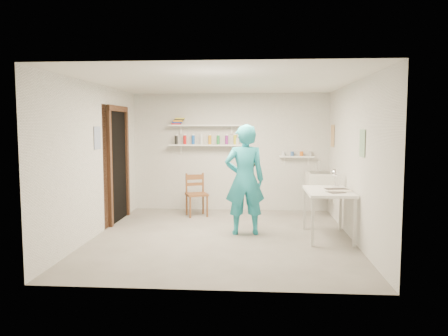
# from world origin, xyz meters

# --- Properties ---
(floor) EXTENTS (4.00, 4.50, 0.02)m
(floor) POSITION_xyz_m (0.00, 0.00, -0.01)
(floor) COLOR slate
(floor) RESTS_ON ground
(ceiling) EXTENTS (4.00, 4.50, 0.02)m
(ceiling) POSITION_xyz_m (0.00, 0.00, 2.41)
(ceiling) COLOR silver
(ceiling) RESTS_ON wall_back
(wall_back) EXTENTS (4.00, 0.02, 2.40)m
(wall_back) POSITION_xyz_m (0.00, 2.26, 1.20)
(wall_back) COLOR silver
(wall_back) RESTS_ON ground
(wall_front) EXTENTS (4.00, 0.02, 2.40)m
(wall_front) POSITION_xyz_m (0.00, -2.26, 1.20)
(wall_front) COLOR silver
(wall_front) RESTS_ON ground
(wall_left) EXTENTS (0.02, 4.50, 2.40)m
(wall_left) POSITION_xyz_m (-2.01, 0.00, 1.20)
(wall_left) COLOR silver
(wall_left) RESTS_ON ground
(wall_right) EXTENTS (0.02, 4.50, 2.40)m
(wall_right) POSITION_xyz_m (2.01, 0.00, 1.20)
(wall_right) COLOR silver
(wall_right) RESTS_ON ground
(doorway_recess) EXTENTS (0.02, 0.90, 2.00)m
(doorway_recess) POSITION_xyz_m (-1.99, 1.05, 1.00)
(doorway_recess) COLOR black
(doorway_recess) RESTS_ON wall_left
(corridor_box) EXTENTS (1.40, 1.50, 2.10)m
(corridor_box) POSITION_xyz_m (-2.70, 1.05, 1.05)
(corridor_box) COLOR brown
(corridor_box) RESTS_ON ground
(door_lintel) EXTENTS (0.06, 1.05, 0.10)m
(door_lintel) POSITION_xyz_m (-1.97, 1.05, 2.05)
(door_lintel) COLOR brown
(door_lintel) RESTS_ON wall_left
(door_jamb_near) EXTENTS (0.06, 0.10, 2.00)m
(door_jamb_near) POSITION_xyz_m (-1.97, 0.55, 1.00)
(door_jamb_near) COLOR brown
(door_jamb_near) RESTS_ON ground
(door_jamb_far) EXTENTS (0.06, 0.10, 2.00)m
(door_jamb_far) POSITION_xyz_m (-1.97, 1.55, 1.00)
(door_jamb_far) COLOR brown
(door_jamb_far) RESTS_ON ground
(shelf_lower) EXTENTS (1.50, 0.22, 0.03)m
(shelf_lower) POSITION_xyz_m (-0.50, 2.13, 1.35)
(shelf_lower) COLOR white
(shelf_lower) RESTS_ON wall_back
(shelf_upper) EXTENTS (1.50, 0.22, 0.03)m
(shelf_upper) POSITION_xyz_m (-0.50, 2.13, 1.75)
(shelf_upper) COLOR white
(shelf_upper) RESTS_ON wall_back
(ledge_shelf) EXTENTS (0.70, 0.14, 0.03)m
(ledge_shelf) POSITION_xyz_m (1.35, 2.17, 1.12)
(ledge_shelf) COLOR white
(ledge_shelf) RESTS_ON wall_back
(poster_left) EXTENTS (0.01, 0.28, 0.36)m
(poster_left) POSITION_xyz_m (-1.99, 0.05, 1.55)
(poster_left) COLOR #334C7F
(poster_left) RESTS_ON wall_left
(poster_right_a) EXTENTS (0.01, 0.34, 0.42)m
(poster_right_a) POSITION_xyz_m (1.99, 1.80, 1.55)
(poster_right_a) COLOR #995933
(poster_right_a) RESTS_ON wall_right
(poster_right_b) EXTENTS (0.01, 0.30, 0.38)m
(poster_right_b) POSITION_xyz_m (1.99, -0.55, 1.50)
(poster_right_b) COLOR #3F724C
(poster_right_b) RESTS_ON wall_right
(belfast_sink) EXTENTS (0.48, 0.60, 0.30)m
(belfast_sink) POSITION_xyz_m (1.75, 1.70, 0.70)
(belfast_sink) COLOR white
(belfast_sink) RESTS_ON wall_right
(man) EXTENTS (0.70, 0.51, 1.76)m
(man) POSITION_xyz_m (0.35, 0.22, 0.88)
(man) COLOR teal
(man) RESTS_ON ground
(wall_clock) EXTENTS (0.32, 0.08, 0.32)m
(wall_clock) POSITION_xyz_m (0.38, 0.44, 1.17)
(wall_clock) COLOR beige
(wall_clock) RESTS_ON man
(wooden_chair) EXTENTS (0.50, 0.49, 0.84)m
(wooden_chair) POSITION_xyz_m (-0.61, 1.56, 0.42)
(wooden_chair) COLOR brown
(wooden_chair) RESTS_ON ground
(work_table) EXTENTS (0.67, 1.12, 0.75)m
(work_table) POSITION_xyz_m (1.64, 0.06, 0.37)
(work_table) COLOR white
(work_table) RESTS_ON ground
(desk_lamp) EXTENTS (0.14, 0.14, 0.14)m
(desk_lamp) POSITION_xyz_m (1.83, 0.51, 0.97)
(desk_lamp) COLOR white
(desk_lamp) RESTS_ON work_table
(spray_cans) EXTENTS (1.29, 0.06, 0.17)m
(spray_cans) POSITION_xyz_m (-0.50, 2.13, 1.45)
(spray_cans) COLOR black
(spray_cans) RESTS_ON shelf_lower
(book_stack) EXTENTS (0.26, 0.14, 0.14)m
(book_stack) POSITION_xyz_m (-1.06, 2.13, 1.83)
(book_stack) COLOR red
(book_stack) RESTS_ON shelf_upper
(ledge_pots) EXTENTS (0.48, 0.07, 0.09)m
(ledge_pots) POSITION_xyz_m (1.35, 2.17, 1.18)
(ledge_pots) COLOR silver
(ledge_pots) RESTS_ON ledge_shelf
(papers) EXTENTS (0.30, 0.22, 0.02)m
(papers) POSITION_xyz_m (1.64, 0.06, 0.76)
(papers) COLOR silver
(papers) RESTS_ON work_table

